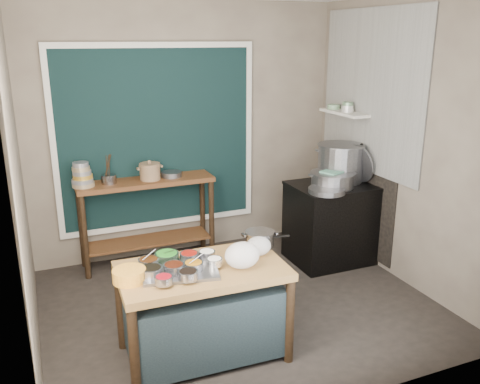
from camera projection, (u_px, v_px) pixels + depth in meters
name	position (u px, v px, depth m)	size (l,w,h in m)	color
floor	(239.00, 306.00, 4.77)	(3.50, 3.00, 0.02)	#2A2420
back_wall	(187.00, 131.00, 5.69)	(3.50, 0.02, 2.80)	#776C5B
left_wall	(17.00, 181.00, 3.71)	(0.02, 3.00, 2.80)	#776C5B
right_wall	(403.00, 144.00, 5.01)	(0.02, 3.00, 2.80)	#776C5B
curtain_panel	(158.00, 138.00, 5.54)	(2.10, 0.02, 1.90)	black
curtain_frame	(158.00, 138.00, 5.53)	(2.22, 0.03, 2.02)	beige
tile_panel	(370.00, 92.00, 5.35)	(0.02, 1.70, 1.70)	#B2B2AA
soot_patch	(358.00, 194.00, 5.78)	(0.01, 1.30, 1.30)	black
wall_shelf	(345.00, 113.00, 5.65)	(0.22, 0.70, 0.03)	beige
prep_table	(203.00, 312.00, 3.92)	(1.25, 0.72, 0.75)	brown
back_counter	(148.00, 221.00, 5.55)	(1.45, 0.40, 0.95)	#593819
stove_block	(332.00, 224.00, 5.63)	(0.90, 0.68, 0.85)	black
stove_top	(334.00, 186.00, 5.50)	(0.92, 0.69, 0.03)	black
condiment_tray	(180.00, 271.00, 3.73)	(0.54, 0.39, 0.02)	gray
condiment_bowls	(176.00, 265.00, 3.72)	(0.62, 0.50, 0.07)	gray
yellow_basin	(129.00, 275.00, 3.58)	(0.24, 0.24, 0.09)	gold
saucepan	(260.00, 239.00, 4.16)	(0.25, 0.25, 0.13)	gray
plastic_bag_a	(242.00, 255.00, 3.78)	(0.27, 0.23, 0.20)	white
plastic_bag_b	(258.00, 246.00, 4.00)	(0.20, 0.17, 0.15)	white
bowl_stack	(82.00, 176.00, 5.13)	(0.22, 0.22, 0.25)	tan
utensil_cup	(109.00, 179.00, 5.26)	(0.16, 0.16, 0.09)	gray
ceramic_crock	(150.00, 172.00, 5.39)	(0.23, 0.23, 0.16)	#7F6145
wide_bowl	(171.00, 174.00, 5.52)	(0.22, 0.22, 0.06)	gray
stock_pot	(340.00, 163.00, 5.57)	(0.53, 0.53, 0.41)	gray
pot_lid	(359.00, 163.00, 5.52)	(0.43, 0.43, 0.02)	gray
steamer	(333.00, 179.00, 5.39)	(0.49, 0.49, 0.16)	gray
green_cloth	(333.00, 171.00, 5.36)	(0.24, 0.18, 0.02)	#558F82
shallow_pan	(327.00, 190.00, 5.19)	(0.38, 0.38, 0.05)	gray
shelf_bowl_stack	(348.00, 107.00, 5.58)	(0.14, 0.14, 0.11)	silver
shelf_bowl_green	(334.00, 107.00, 5.84)	(0.14, 0.14, 0.05)	gray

